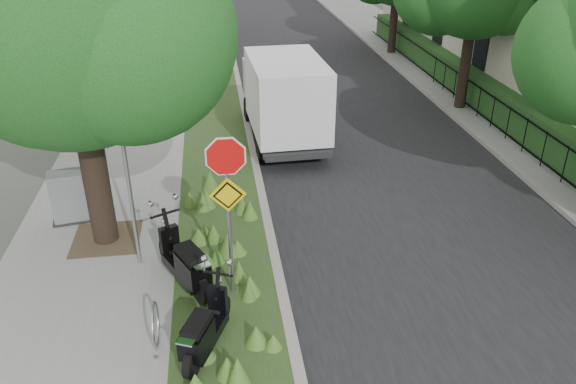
% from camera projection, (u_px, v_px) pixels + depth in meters
% --- Properties ---
extents(ground, '(120.00, 120.00, 0.00)m').
position_uv_depth(ground, '(313.00, 310.00, 10.12)').
color(ground, '#4C5147').
rests_on(ground, ground).
extents(sidewalk_near, '(3.50, 60.00, 0.12)m').
position_uv_depth(sidewalk_near, '(131.00, 124.00, 18.36)').
color(sidewalk_near, gray).
rests_on(sidewalk_near, ground).
extents(verge, '(2.00, 60.00, 0.12)m').
position_uv_depth(verge, '(216.00, 120.00, 18.69)').
color(verge, '#2F431C').
rests_on(verge, ground).
extents(kerb_near, '(0.20, 60.00, 0.13)m').
position_uv_depth(kerb_near, '(246.00, 118.00, 18.81)').
color(kerb_near, '#9E9991').
rests_on(kerb_near, ground).
extents(road, '(7.00, 60.00, 0.01)m').
position_uv_depth(road, '(348.00, 115.00, 19.26)').
color(road, black).
rests_on(road, ground).
extents(kerb_far, '(0.20, 60.00, 0.13)m').
position_uv_depth(kerb_far, '(445.00, 109.00, 19.66)').
color(kerb_far, '#9E9991').
rests_on(kerb_far, ground).
extents(footpath_far, '(3.20, 60.00, 0.12)m').
position_uv_depth(footpath_far, '(491.00, 107.00, 19.87)').
color(footpath_far, gray).
rests_on(footpath_far, ground).
extents(street_tree_main, '(6.21, 5.54, 7.66)m').
position_uv_depth(street_tree_main, '(63.00, 13.00, 9.91)').
color(street_tree_main, black).
rests_on(street_tree_main, ground).
extents(bare_post, '(0.08, 0.08, 4.00)m').
position_uv_depth(bare_post, '(127.00, 172.00, 10.33)').
color(bare_post, '#A5A8AD').
rests_on(bare_post, ground).
extents(bike_hoop, '(0.06, 0.78, 0.77)m').
position_uv_depth(bike_hoop, '(155.00, 325.00, 9.04)').
color(bike_hoop, '#A5A8AD').
rests_on(bike_hoop, ground).
extents(sign_assembly, '(0.94, 0.08, 3.22)m').
position_uv_depth(sign_assembly, '(227.00, 186.00, 9.39)').
color(sign_assembly, '#A5A8AD').
rests_on(sign_assembly, ground).
extents(fence_far, '(0.04, 24.00, 1.00)m').
position_uv_depth(fence_far, '(467.00, 91.00, 19.47)').
color(fence_far, black).
rests_on(fence_far, ground).
extents(hedge_far, '(1.00, 24.00, 1.10)m').
position_uv_depth(hedge_far, '(486.00, 90.00, 19.55)').
color(hedge_far, '#163F19').
rests_on(hedge_far, footpath_far).
extents(scooter_near, '(1.05, 1.82, 0.94)m').
position_uv_depth(scooter_near, '(188.00, 268.00, 10.30)').
color(scooter_near, black).
rests_on(scooter_near, ground).
extents(scooter_far, '(0.84, 1.66, 0.83)m').
position_uv_depth(scooter_far, '(203.00, 336.00, 8.78)').
color(scooter_far, black).
rests_on(scooter_far, ground).
extents(box_truck, '(2.15, 5.01, 2.23)m').
position_uv_depth(box_truck, '(284.00, 95.00, 16.60)').
color(box_truck, '#262628').
rests_on(box_truck, ground).
extents(utility_cabinet, '(0.97, 0.73, 1.17)m').
position_uv_depth(utility_cabinet, '(70.00, 197.00, 12.53)').
color(utility_cabinet, '#262628').
rests_on(utility_cabinet, ground).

